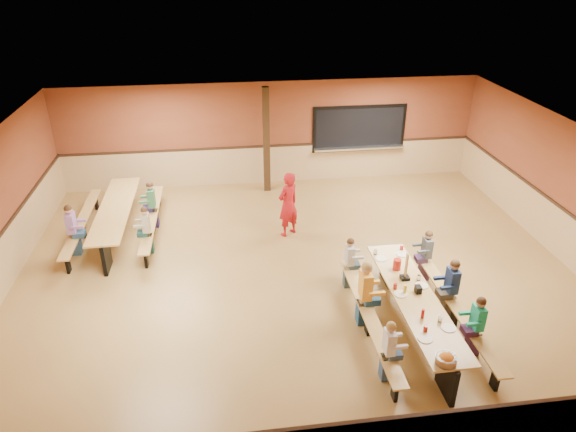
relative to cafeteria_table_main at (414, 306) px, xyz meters
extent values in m
plane|color=olive|center=(-1.82, 2.11, -0.53)|extent=(12.00, 12.00, 0.00)
cube|color=brown|center=(-1.82, 7.11, 0.97)|extent=(12.00, 0.04, 3.00)
cube|color=brown|center=(-1.82, -2.89, 0.97)|extent=(12.00, 0.04, 3.00)
cube|color=brown|center=(4.18, 2.11, 0.97)|extent=(0.04, 10.00, 3.00)
cube|color=white|center=(-1.82, 2.11, 2.47)|extent=(12.00, 10.00, 0.04)
cube|color=black|center=(0.78, 7.08, 1.02)|extent=(2.60, 0.06, 1.20)
cube|color=silver|center=(0.78, 6.99, 0.45)|extent=(2.70, 0.28, 0.06)
cube|color=black|center=(-2.02, 6.51, 0.97)|extent=(0.18, 0.18, 3.00)
cube|color=#B18746|center=(0.00, 0.00, 0.19)|extent=(0.75, 3.60, 0.04)
cube|color=black|center=(0.00, -1.55, -0.18)|extent=(0.08, 0.60, 0.70)
cube|color=black|center=(0.00, 1.55, -0.18)|extent=(0.08, 0.60, 0.70)
cube|color=#B18746|center=(-0.83, 0.00, -0.09)|extent=(0.26, 3.60, 0.04)
cube|color=black|center=(-0.83, 0.00, -0.32)|extent=(0.06, 0.18, 0.41)
cube|color=#B18746|center=(0.83, 0.00, -0.09)|extent=(0.26, 3.60, 0.04)
cube|color=black|center=(0.83, 0.00, -0.32)|extent=(0.06, 0.18, 0.41)
cube|color=#B18746|center=(-5.89, 4.36, 0.19)|extent=(0.75, 3.60, 0.04)
cube|color=black|center=(-5.89, 2.81, -0.18)|extent=(0.08, 0.60, 0.70)
cube|color=black|center=(-5.89, 5.91, -0.18)|extent=(0.08, 0.60, 0.70)
cube|color=#B18746|center=(-6.71, 4.36, -0.09)|extent=(0.26, 3.60, 0.04)
cube|color=black|center=(-6.71, 4.36, -0.32)|extent=(0.06, 0.18, 0.41)
cube|color=#B18746|center=(-5.06, 4.36, -0.09)|extent=(0.26, 3.60, 0.04)
cube|color=black|center=(-5.06, 4.36, -0.32)|extent=(0.06, 0.18, 0.41)
imported|color=#A91319|center=(-1.77, 3.84, 0.29)|extent=(0.71, 0.66, 1.62)
cylinder|color=#AC1E17|center=(-0.05, 0.89, 0.32)|extent=(0.16, 0.16, 0.22)
cube|color=black|center=(0.10, 0.12, 0.28)|extent=(0.10, 0.14, 0.13)
cylinder|color=yellow|center=(-0.15, 0.13, 0.30)|extent=(0.06, 0.06, 0.17)
cylinder|color=#B2140F|center=(-0.09, -0.58, 0.30)|extent=(0.06, 0.06, 0.17)
cube|color=black|center=(0.00, 0.55, 0.24)|extent=(0.16, 0.16, 0.06)
cube|color=#B18746|center=(0.00, 0.55, 0.52)|extent=(0.02, 0.09, 0.50)
camera|label=1|loc=(-3.24, -7.07, 5.72)|focal=32.00mm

